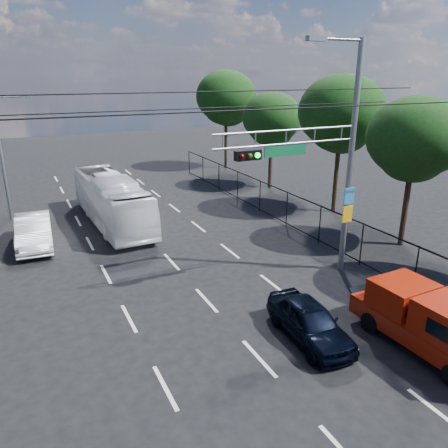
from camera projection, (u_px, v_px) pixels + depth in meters
lane_markings at (158, 247)px, 21.81m from camera, size 6.12×38.00×0.01m
signal_mast at (328, 153)px, 17.17m from camera, size 6.43×0.39×9.50m
streetlight_left at (4, 153)px, 24.72m from camera, size 2.09×0.22×7.08m
utility_wires at (194, 104)px, 15.06m from camera, size 22.00×5.04×0.74m
fence_right at (306, 217)px, 23.05m from camera, size 0.06×34.03×2.00m
tree_right_b at (414, 144)px, 20.55m from camera, size 4.50×4.50×7.31m
tree_right_c at (341, 118)px, 25.68m from camera, size 5.10×5.10×8.29m
tree_right_d at (272, 122)px, 31.76m from camera, size 4.32×4.32×7.02m
tree_right_e at (226, 101)px, 38.29m from camera, size 5.28×5.28×8.58m
red_pickup at (434, 322)px, 13.34m from camera, size 2.08×5.30×1.95m
navy_hatchback at (310, 321)px, 14.11m from camera, size 1.76×3.83×1.27m
white_bus at (112, 200)px, 24.95m from camera, size 2.70×9.97×2.75m
white_van at (34, 231)px, 21.75m from camera, size 1.88×4.75×1.54m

